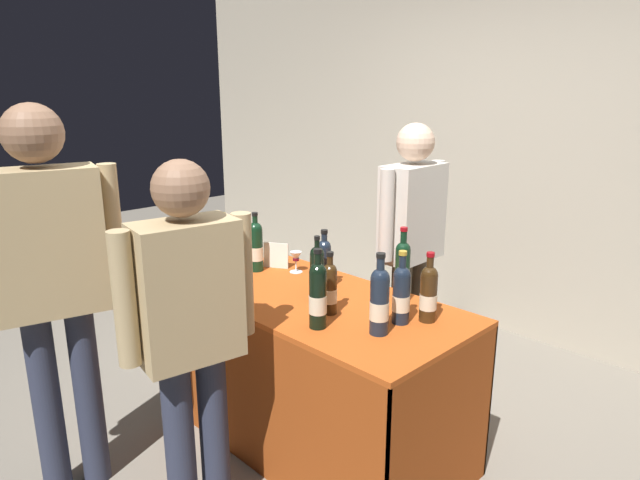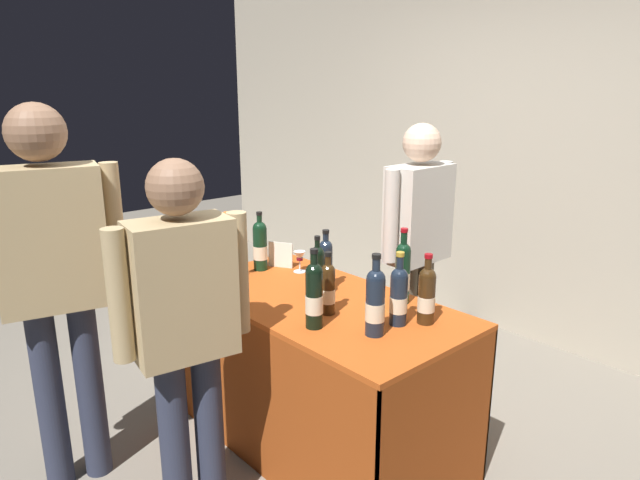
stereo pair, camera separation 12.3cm
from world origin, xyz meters
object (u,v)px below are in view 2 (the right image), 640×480
display_bottle_0 (328,288)px  taster_foreground_right (184,321)px  tasting_table (320,347)px  featured_wine_bottle (317,272)px  flower_vase (226,257)px  wine_glass_near_vendor (300,257)px  vendor_presenter (418,235)px

display_bottle_0 → taster_foreground_right: bearing=-99.8°
tasting_table → display_bottle_0: display_bottle_0 is taller
featured_wine_bottle → flower_vase: 0.53m
flower_vase → taster_foreground_right: taster_foreground_right is taller
wine_glass_near_vendor → display_bottle_0: bearing=-27.9°
featured_wine_bottle → tasting_table: bearing=-14.3°
featured_wine_bottle → flower_vase: (-0.49, -0.20, 0.00)m
flower_vase → vendor_presenter: bearing=67.9°
tasting_table → vendor_presenter: (-0.09, 0.85, 0.40)m
tasting_table → featured_wine_bottle: (-0.03, 0.01, 0.38)m
featured_wine_bottle → vendor_presenter: vendor_presenter is taller
vendor_presenter → display_bottle_0: bearing=13.5°
taster_foreground_right → featured_wine_bottle: bearing=14.1°
wine_glass_near_vendor → flower_vase: 0.42m
tasting_table → display_bottle_0: (0.15, -0.09, 0.37)m
display_bottle_0 → flower_vase: bearing=-171.0°
taster_foreground_right → display_bottle_0: bearing=-0.4°
wine_glass_near_vendor → taster_foreground_right: (0.43, -0.94, 0.03)m
wine_glass_near_vendor → flower_vase: flower_vase is taller
wine_glass_near_vendor → tasting_table: bearing=-27.2°
featured_wine_bottle → flower_vase: bearing=-158.0°
tasting_table → display_bottle_0: 0.41m
wine_glass_near_vendor → taster_foreground_right: bearing=-65.6°
display_bottle_0 → vendor_presenter: (-0.24, 0.94, 0.03)m
taster_foreground_right → wine_glass_near_vendor: bearing=33.7°
flower_vase → vendor_presenter: 1.13m
wine_glass_near_vendor → featured_wine_bottle: bearing=-28.1°
display_bottle_0 → vendor_presenter: size_ratio=0.18×
tasting_table → taster_foreground_right: taster_foreground_right is taller
display_bottle_0 → taster_foreground_right: (-0.11, -0.66, -0.01)m
flower_vase → tasting_table: bearing=20.3°
tasting_table → flower_vase: bearing=-159.7°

